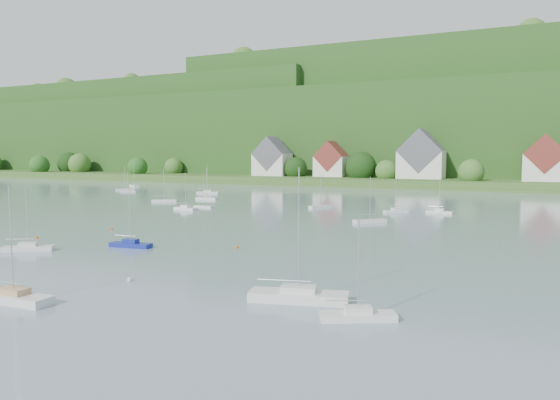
% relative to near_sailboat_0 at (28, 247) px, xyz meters
% --- Properties ---
extents(far_shore_strip, '(600.00, 60.00, 3.00)m').
position_rel_near_sailboat_0_xyz_m(far_shore_strip, '(14.68, 162.13, 1.06)').
color(far_shore_strip, '#2F5620').
rests_on(far_shore_strip, ground).
extents(forested_ridge, '(620.00, 181.22, 69.89)m').
position_rel_near_sailboat_0_xyz_m(forested_ridge, '(15.08, 230.69, 22.45)').
color(forested_ridge, '#193C13').
rests_on(forested_ridge, ground).
extents(village_building_0, '(14.00, 10.40, 16.00)m').
position_rel_near_sailboat_0_xyz_m(village_building_0, '(-40.32, 149.13, 9.08)').
color(village_building_0, silver).
rests_on(village_building_0, far_shore_strip).
extents(village_building_1, '(12.00, 9.36, 14.00)m').
position_rel_near_sailboat_0_xyz_m(village_building_1, '(-15.32, 151.13, 8.32)').
color(village_building_1, silver).
rests_on(village_building_1, far_shore_strip).
extents(village_building_2, '(16.00, 11.44, 18.00)m').
position_rel_near_sailboat_0_xyz_m(village_building_2, '(19.68, 150.13, 9.83)').
color(village_building_2, silver).
rests_on(village_building_2, far_shore_strip).
extents(village_building_3, '(13.00, 10.40, 15.50)m').
position_rel_near_sailboat_0_xyz_m(village_building_3, '(59.68, 148.13, 8.99)').
color(village_building_3, silver).
rests_on(village_building_3, far_shore_strip).
extents(near_sailboat_0, '(5.94, 4.64, 8.08)m').
position_rel_near_sailboat_0_xyz_m(near_sailboat_0, '(0.00, 0.00, 0.00)').
color(near_sailboat_0, silver).
rests_on(near_sailboat_0, ground).
extents(near_sailboat_1, '(5.77, 2.23, 7.59)m').
position_rel_near_sailboat_0_xyz_m(near_sailboat_1, '(9.66, 7.48, -0.01)').
color(near_sailboat_1, navy).
rests_on(near_sailboat_1, ground).
extents(near_sailboat_2, '(7.08, 2.21, 9.48)m').
position_rel_near_sailboat_0_xyz_m(near_sailboat_2, '(18.41, -16.21, 0.04)').
color(near_sailboat_2, silver).
rests_on(near_sailboat_2, ground).
extents(near_sailboat_3, '(5.57, 3.91, 7.40)m').
position_rel_near_sailboat_0_xyz_m(near_sailboat_3, '(44.85, -8.62, -0.02)').
color(near_sailboat_3, silver).
rests_on(near_sailboat_3, ground).
extents(near_sailboat_4, '(8.38, 4.25, 10.90)m').
position_rel_near_sailboat_0_xyz_m(near_sailboat_4, '(39.09, -6.08, 0.09)').
color(near_sailboat_4, silver).
rests_on(near_sailboat_4, ground).
extents(mooring_buoy_1, '(0.47, 0.47, 0.47)m').
position_rel_near_sailboat_0_xyz_m(mooring_buoy_1, '(21.99, -6.68, -0.44)').
color(mooring_buoy_1, silver).
rests_on(mooring_buoy_1, ground).
extents(mooring_buoy_2, '(0.43, 0.43, 0.43)m').
position_rel_near_sailboat_0_xyz_m(mooring_buoy_2, '(22.30, 12.74, -0.44)').
color(mooring_buoy_2, '#F15D00').
rests_on(mooring_buoy_2, ground).
extents(mooring_buoy_3, '(0.40, 0.40, 0.40)m').
position_rel_near_sailboat_0_xyz_m(mooring_buoy_3, '(-3.95, 18.47, -0.44)').
color(mooring_buoy_3, '#F15D00').
rests_on(mooring_buoy_3, ground).
extents(mooring_buoy_5, '(0.41, 0.41, 0.41)m').
position_rel_near_sailboat_0_xyz_m(mooring_buoy_5, '(-7.35, 7.35, -0.44)').
color(mooring_buoy_5, '#F15D00').
rests_on(mooring_buoy_5, ground).
extents(far_sailboat_cluster, '(204.30, 66.32, 8.71)m').
position_rel_near_sailboat_0_xyz_m(far_sailboat_cluster, '(22.92, 79.24, -0.07)').
color(far_sailboat_cluster, silver).
rests_on(far_sailboat_cluster, ground).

